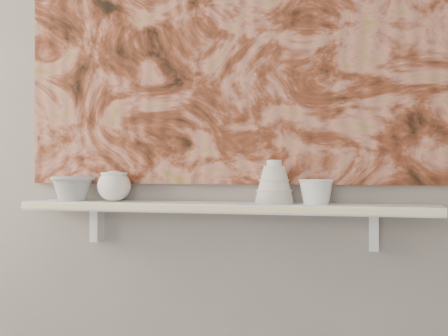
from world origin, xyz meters
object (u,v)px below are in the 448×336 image
(cup_cream, at_px, (114,186))
(painting, at_px, (228,25))
(bowl_white, at_px, (316,192))
(bell_vessel, at_px, (274,182))
(shelf, at_px, (222,207))
(bowl_grey, at_px, (73,188))

(cup_cream, bearing_deg, painting, 11.60)
(bowl_white, bearing_deg, painting, 165.53)
(painting, bearing_deg, bell_vessel, -24.57)
(bell_vessel, bearing_deg, cup_cream, 180.00)
(shelf, height_order, cup_cream, cup_cream)
(bowl_grey, xyz_separation_m, bowl_white, (0.87, 0.00, -0.00))
(shelf, relative_size, bell_vessel, 9.76)
(cup_cream, height_order, bell_vessel, bell_vessel)
(shelf, relative_size, bowl_grey, 8.90)
(bell_vessel, bearing_deg, bowl_white, 0.00)
(bowl_grey, relative_size, cup_cream, 1.35)
(shelf, distance_m, bell_vessel, 0.20)
(painting, bearing_deg, bowl_white, -14.47)
(bowl_grey, relative_size, bell_vessel, 1.10)
(cup_cream, bearing_deg, bell_vessel, 0.00)
(bowl_grey, bearing_deg, bell_vessel, 0.00)
(cup_cream, relative_size, bell_vessel, 0.81)
(bell_vessel, bearing_deg, painting, 155.43)
(painting, height_order, bowl_white, painting)
(bell_vessel, height_order, bowl_white, bell_vessel)
(cup_cream, bearing_deg, shelf, 0.00)
(painting, distance_m, bowl_grey, 0.79)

